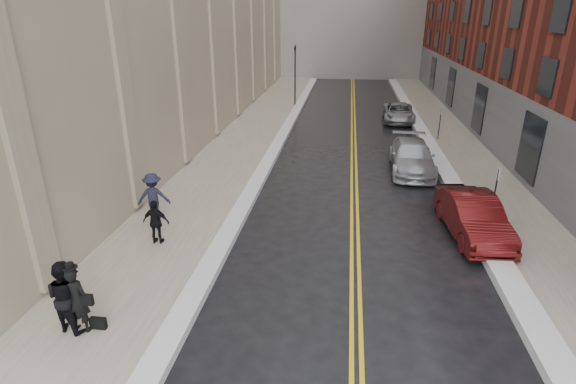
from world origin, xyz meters
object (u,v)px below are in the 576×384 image
(car_silver_far, at_px, (399,113))
(pedestrian_b, at_px, (153,197))
(pedestrian_a, at_px, (66,296))
(pedestrian_main, at_px, (77,300))
(pedestrian_c, at_px, (156,222))
(car_black, at_px, (466,208))
(car_silver_near, at_px, (412,157))
(car_maroon, at_px, (473,216))

(car_silver_far, xyz_separation_m, pedestrian_b, (-11.25, -19.36, 0.44))
(pedestrian_a, xyz_separation_m, pedestrian_b, (-0.49, 6.61, -0.03))
(pedestrian_main, xyz_separation_m, pedestrian_c, (0.09, 4.79, -0.12))
(car_black, distance_m, pedestrian_c, 11.78)
(pedestrian_c, bearing_deg, pedestrian_main, 89.87)
(car_black, relative_size, pedestrian_main, 2.15)
(car_silver_near, distance_m, pedestrian_main, 17.56)
(car_black, relative_size, car_silver_far, 0.82)
(pedestrian_c, bearing_deg, pedestrian_b, -63.85)
(car_maroon, xyz_separation_m, pedestrian_b, (-12.16, -0.50, 0.33))
(pedestrian_main, height_order, pedestrian_c, pedestrian_main)
(pedestrian_a, relative_size, pedestrian_c, 1.23)
(car_silver_near, height_order, car_silver_far, car_silver_near)
(car_silver_near, height_order, pedestrian_b, pedestrian_b)
(pedestrian_main, distance_m, pedestrian_c, 4.79)
(car_maroon, relative_size, pedestrian_a, 2.38)
(car_black, bearing_deg, pedestrian_main, -151.34)
(car_black, xyz_separation_m, pedestrian_c, (-11.29, -3.34, 0.28))
(pedestrian_main, relative_size, pedestrian_a, 0.93)
(car_maroon, distance_m, pedestrian_a, 13.67)
(pedestrian_main, bearing_deg, pedestrian_b, -80.88)
(car_silver_far, distance_m, pedestrian_main, 28.02)
(pedestrian_b, height_order, pedestrian_c, pedestrian_b)
(car_silver_near, bearing_deg, car_black, -76.22)
(car_maroon, relative_size, pedestrian_b, 2.46)
(pedestrian_c, bearing_deg, car_maroon, -167.37)
(car_silver_near, relative_size, pedestrian_main, 2.86)
(car_silver_near, bearing_deg, pedestrian_b, -142.57)
(pedestrian_a, distance_m, pedestrian_c, 4.79)
(pedestrian_a, distance_m, pedestrian_b, 6.63)
(car_silver_far, bearing_deg, car_maroon, -85.00)
(pedestrian_a, bearing_deg, pedestrian_c, -79.69)
(car_maroon, bearing_deg, car_silver_near, 95.15)
(pedestrian_main, distance_m, pedestrian_a, 0.30)
(car_black, bearing_deg, pedestrian_a, -152.07)
(pedestrian_b, distance_m, pedestrian_c, 2.04)
(pedestrian_a, bearing_deg, car_maroon, -133.81)
(car_silver_far, relative_size, pedestrian_b, 2.52)
(pedestrian_c, bearing_deg, car_silver_far, -115.18)
(car_maroon, distance_m, pedestrian_c, 11.53)
(car_silver_near, bearing_deg, pedestrian_main, -123.13)
(car_maroon, xyz_separation_m, car_silver_near, (-1.34, 7.27, -0.01))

